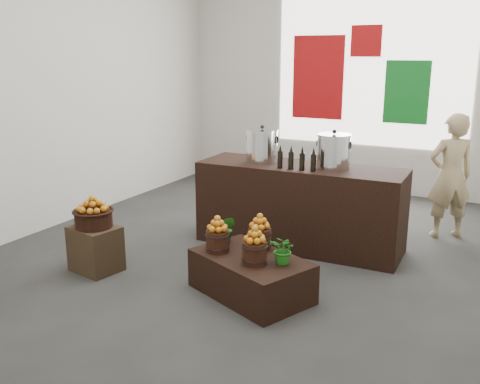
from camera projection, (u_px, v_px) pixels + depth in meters
The scene contains 23 objects.
ground at pixel (264, 252), 6.41m from camera, with size 7.00×7.00×0.00m, color #353533.
back_wall at pixel (353, 72), 8.91m from camera, with size 6.00×0.04×4.00m, color beige.
back_opening at pixel (371, 72), 8.76m from camera, with size 3.20×0.02×2.40m, color white.
deco_red_left at pixel (318, 78), 9.17m from camera, with size 0.90×0.04×1.40m, color #9E0C0E.
deco_green_right at pixel (407, 92), 8.56m from camera, with size 0.70×0.04×1.00m, color #10681F.
deco_red_upper at pixel (366, 41), 8.67m from camera, with size 0.50×0.04×0.50m, color #9E0C0E.
crate at pixel (96, 249), 5.82m from camera, with size 0.50×0.41×0.50m, color #443320.
wicker_basket at pixel (94, 219), 5.73m from camera, with size 0.40×0.40×0.18m, color black.
apples_in_basket at pixel (92, 203), 5.69m from camera, with size 0.31×0.31×0.17m, color #950B04, non-canonical shape.
display_table at pixel (251, 276), 5.24m from camera, with size 1.15×0.71×0.40m, color black.
apple_bucket_front_left at pixel (218, 241), 5.31m from camera, with size 0.23×0.23×0.21m, color #36170E.
apples_in_bucket_front_left at pixel (217, 223), 5.26m from camera, with size 0.17×0.17×0.15m, color #950B04, non-canonical shape.
apple_bucket_front_right at pixel (254, 253), 4.99m from camera, with size 0.23×0.23×0.21m, color #36170E.
apples_in_bucket_front_right at pixel (255, 234), 4.95m from camera, with size 0.17×0.17×0.15m, color #950B04, non-canonical shape.
apple_bucket_rear at pixel (260, 239), 5.38m from camera, with size 0.23×0.23×0.21m, color #36170E.
apples_in_bucket_rear at pixel (260, 221), 5.33m from camera, with size 0.17×0.17×0.15m, color #950B04, non-canonical shape.
herb_garnish_right at pixel (284, 250), 4.98m from camera, with size 0.25×0.22×0.28m, color #1D6C16.
herb_garnish_left at pixel (228, 229), 5.57m from camera, with size 0.15×0.12×0.28m, color #1D6C16.
counter at pixel (300, 206), 6.51m from camera, with size 2.47×0.79×1.01m, color black.
stock_pot_left at pixel (262, 147), 6.54m from camera, with size 0.38×0.38×0.38m, color silver.
stock_pot_center at pixel (333, 152), 6.16m from camera, with size 0.38×0.38×0.38m, color silver.
oil_cruets at pixel (294, 158), 6.13m from camera, with size 0.36×0.07×0.28m, color black, non-canonical shape.
shopper at pixel (450, 176), 6.76m from camera, with size 0.58×0.38×1.60m, color tan.
Camera 1 is at (2.50, -5.48, 2.32)m, focal length 40.00 mm.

